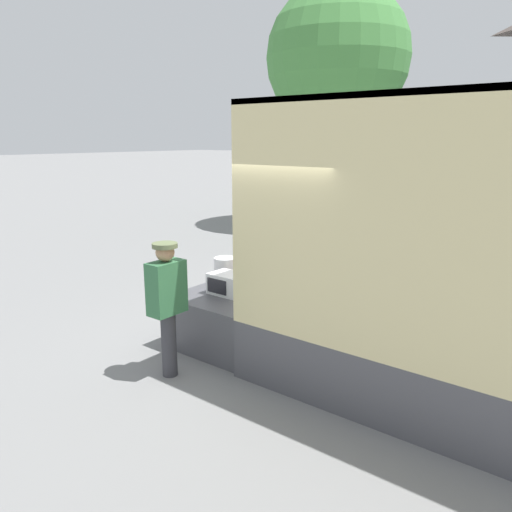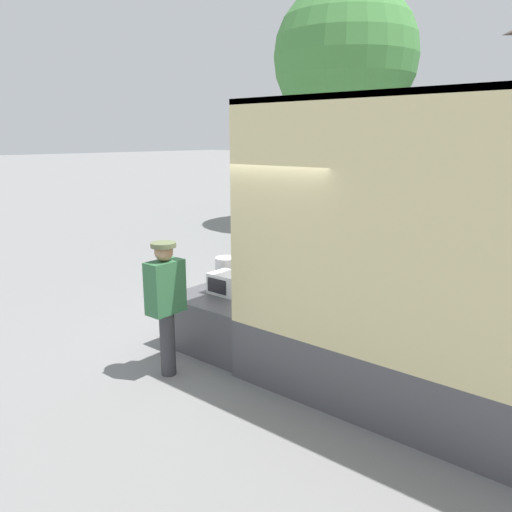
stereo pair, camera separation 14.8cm
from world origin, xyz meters
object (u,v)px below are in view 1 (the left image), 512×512
object	(u,v)px
microwave	(229,284)
portable_generator	(269,268)
street_tree	(338,58)
worker_person	(167,297)
orange_bucket	(225,270)

from	to	relation	value
microwave	portable_generator	world-z (taller)	portable_generator
microwave	portable_generator	bearing A→B (deg)	80.68
portable_generator	street_tree	xyz separation A→B (m)	(-3.73, 8.38, 4.16)
microwave	street_tree	distance (m)	10.69
microwave	street_tree	world-z (taller)	street_tree
worker_person	street_tree	world-z (taller)	street_tree
microwave	orange_bucket	xyz separation A→B (m)	(-0.42, 0.40, 0.04)
microwave	worker_person	world-z (taller)	worker_person
orange_bucket	worker_person	bearing A→B (deg)	-72.50
portable_generator	orange_bucket	size ratio (longest dim) A/B	1.63
microwave	worker_person	bearing A→B (deg)	-86.21
orange_bucket	worker_person	world-z (taller)	worker_person
orange_bucket	worker_person	distance (m)	1.65
orange_bucket	street_tree	xyz separation A→B (m)	(-3.20, 8.73, 4.19)
street_tree	microwave	bearing A→B (deg)	-68.39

